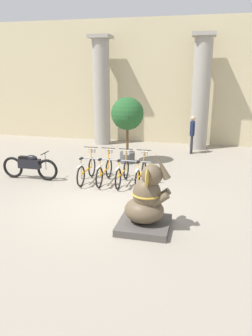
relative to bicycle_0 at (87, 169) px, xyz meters
The scene contains 13 objects.
ground_plane 2.17m from the bicycle_0, 59.41° to the right, with size 60.00×60.00×0.00m, color gray.
building_facade 7.32m from the bicycle_0, 80.88° to the left, with size 20.00×0.20×6.00m.
column_left 6.31m from the bicycle_0, 102.54° to the left, with size 1.02×1.02×5.16m.
column_right 7.07m from the bicycle_0, 59.07° to the left, with size 1.02×1.02×5.16m.
bike_rack 0.94m from the bicycle_0, ahead, with size 2.43×0.05×0.77m.
bicycle_0 is the anchor object (origin of this frame).
bicycle_1 0.61m from the bicycle_0, ahead, with size 0.48×1.74×1.07m.
bicycle_2 1.22m from the bicycle_0, ahead, with size 0.48×1.74×1.07m.
bicycle_3 1.84m from the bicycle_0, ahead, with size 0.48×1.74×1.07m.
elephant_statue 3.92m from the bicycle_0, 49.54° to the right, with size 1.19×1.19×1.84m.
motorcycle 1.96m from the bicycle_0, behind, with size 2.03×0.55×0.96m.
person_pedestrian 5.72m from the bicycle_0, 55.60° to the left, with size 0.22×0.47×1.68m.
potted_tree 3.00m from the bicycle_0, 72.58° to the left, with size 1.27×1.27×2.60m.
Camera 1 is at (2.64, -8.02, 3.56)m, focal length 35.00 mm.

